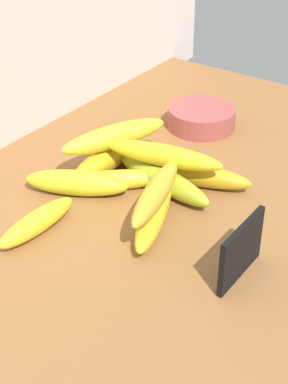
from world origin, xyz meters
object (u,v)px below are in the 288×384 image
chalkboard_sign (240,252)px  banana_7 (154,212)px  banana_10 (115,136)px  banana_1 (37,222)px  banana_8 (156,193)px  fruit_bowl (201,117)px  banana_4 (114,180)px  banana_3 (108,158)px  banana_0 (152,168)px  banana_6 (77,183)px  banana_2 (191,174)px  banana_9 (163,155)px  banana_5 (163,180)px

chalkboard_sign → banana_7: bearing=77.8°
banana_7 → banana_10: banana_10 is taller
banana_1 → banana_8: size_ratio=0.81×
fruit_bowl → banana_4: 28.08cm
banana_3 → banana_7: bearing=-119.2°
banana_0 → chalkboard_sign: bearing=-120.3°
banana_7 → chalkboard_sign: bearing=-102.2°
chalkboard_sign → banana_3: chalkboard_sign is taller
banana_6 → banana_7: banana_6 is taller
fruit_bowl → banana_4: fruit_bowl is taller
fruit_bowl → banana_2: size_ratio=0.64×
banana_3 → banana_6: same height
banana_1 → banana_8: bearing=-48.1°
banana_7 → banana_9: size_ratio=1.02×
banana_6 → banana_10: banana_10 is taller
banana_9 → banana_10: (0.24, 10.21, 0.33)cm
chalkboard_sign → banana_1: 30.64cm
banana_7 → banana_6: bearing=92.6°
banana_2 → banana_4: banana_2 is taller
banana_1 → banana_6: (11.44, 1.96, 0.39)cm
chalkboard_sign → banana_9: 24.99cm
banana_4 → banana_8: 12.68cm
banana_0 → banana_4: bearing=153.1°
banana_0 → banana_8: banana_8 is taller
chalkboard_sign → banana_5: bearing=59.5°
banana_5 → banana_0: bearing=60.3°
banana_3 → banana_9: 11.65cm
banana_6 → banana_7: (0.68, -14.90, -0.22)cm
banana_3 → banana_10: size_ratio=0.83×
banana_5 → banana_8: bearing=-153.3°
banana_0 → banana_3: bearing=102.0°
banana_1 → banana_5: bearing=-23.6°
chalkboard_sign → banana_8: size_ratio=0.59×
banana_1 → banana_3: size_ratio=0.91×
fruit_bowl → banana_4: bearing=179.8°
banana_1 → banana_4: bearing=-7.1°
banana_3 → banana_5: 11.80cm
banana_10 → banana_6: bearing=-179.4°
banana_6 → banana_9: size_ratio=0.85×
chalkboard_sign → banana_7: (3.56, 16.40, -1.94)cm
banana_8 → banana_1: bearing=131.9°
fruit_bowl → banana_10: (-22.46, 4.19, 4.17)cm
banana_3 → banana_10: 4.31cm
banana_3 → banana_2: bearing=-74.4°
banana_0 → banana_3: (-1.73, 8.10, 0.17)cm
banana_4 → banana_7: (-4.16, -10.92, 0.23)cm
banana_1 → banana_6: banana_6 is taller
banana_5 → banana_6: (-9.10, 10.92, 0.10)cm
banana_8 → chalkboard_sign: bearing=-101.9°
banana_3 → banana_5: size_ratio=0.83×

